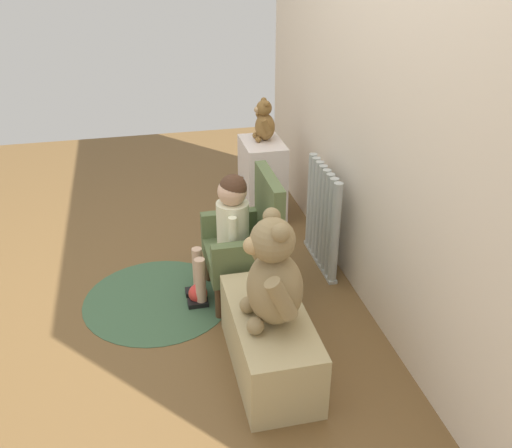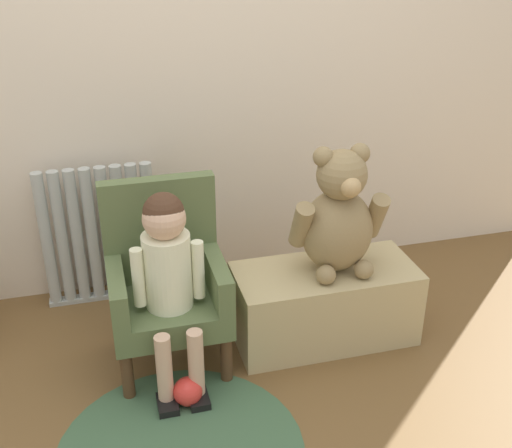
{
  "view_description": "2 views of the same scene",
  "coord_description": "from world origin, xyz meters",
  "px_view_note": "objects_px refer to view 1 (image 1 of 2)",
  "views": [
    {
      "loc": [
        2.42,
        -0.07,
        1.84
      ],
      "look_at": [
        0.1,
        0.45,
        0.57
      ],
      "focal_mm": 40.0,
      "sensor_mm": 36.0,
      "label": 1
    },
    {
      "loc": [
        -0.37,
        -1.57,
        1.57
      ],
      "look_at": [
        0.18,
        0.48,
        0.52
      ],
      "focal_mm": 45.0,
      "sensor_mm": 36.0,
      "label": 2
    }
  ],
  "objects_px": {
    "large_teddy_bear": "(273,276)",
    "floor_rug": "(158,299)",
    "low_bench": "(270,342)",
    "radiator": "(322,217)",
    "child_figure": "(228,220)",
    "small_dresser": "(262,180)",
    "small_teddy_bear": "(264,122)",
    "toy_ball": "(198,293)",
    "child_armchair": "(249,241)"
  },
  "relations": [
    {
      "from": "child_figure",
      "to": "toy_ball",
      "type": "bearing_deg",
      "value": -84.02
    },
    {
      "from": "large_teddy_bear",
      "to": "low_bench",
      "type": "bearing_deg",
      "value": -176.75
    },
    {
      "from": "child_figure",
      "to": "large_teddy_bear",
      "type": "relative_size",
      "value": 1.43
    },
    {
      "from": "small_dresser",
      "to": "floor_rug",
      "type": "distance_m",
      "value": 1.2
    },
    {
      "from": "large_teddy_bear",
      "to": "small_teddy_bear",
      "type": "bearing_deg",
      "value": 167.8
    },
    {
      "from": "child_armchair",
      "to": "toy_ball",
      "type": "distance_m",
      "value": 0.41
    },
    {
      "from": "radiator",
      "to": "low_bench",
      "type": "xyz_separation_m",
      "value": [
        0.84,
        -0.52,
        -0.15
      ]
    },
    {
      "from": "small_teddy_bear",
      "to": "toy_ball",
      "type": "relative_size",
      "value": 2.66
    },
    {
      "from": "radiator",
      "to": "large_teddy_bear",
      "type": "relative_size",
      "value": 1.23
    },
    {
      "from": "small_dresser",
      "to": "floor_rug",
      "type": "xyz_separation_m",
      "value": [
        0.86,
        -0.8,
        -0.27
      ]
    },
    {
      "from": "low_bench",
      "to": "radiator",
      "type": "bearing_deg",
      "value": 147.88
    },
    {
      "from": "child_armchair",
      "to": "floor_rug",
      "type": "bearing_deg",
      "value": -94.94
    },
    {
      "from": "small_dresser",
      "to": "floor_rug",
      "type": "bearing_deg",
      "value": -42.7
    },
    {
      "from": "large_teddy_bear",
      "to": "floor_rug",
      "type": "height_order",
      "value": "large_teddy_bear"
    },
    {
      "from": "child_figure",
      "to": "low_bench",
      "type": "relative_size",
      "value": 1.01
    },
    {
      "from": "small_teddy_bear",
      "to": "toy_ball",
      "type": "xyz_separation_m",
      "value": [
        0.96,
        -0.6,
        -0.62
      ]
    },
    {
      "from": "small_dresser",
      "to": "large_teddy_bear",
      "type": "bearing_deg",
      "value": -11.76
    },
    {
      "from": "small_dresser",
      "to": "small_teddy_bear",
      "type": "bearing_deg",
      "value": 150.88
    },
    {
      "from": "radiator",
      "to": "child_figure",
      "type": "bearing_deg",
      "value": -69.74
    },
    {
      "from": "radiator",
      "to": "small_dresser",
      "type": "xyz_separation_m",
      "value": [
        -0.69,
        -0.2,
        -0.03
      ]
    },
    {
      "from": "floor_rug",
      "to": "toy_ball",
      "type": "distance_m",
      "value": 0.23
    },
    {
      "from": "low_bench",
      "to": "child_figure",
      "type": "bearing_deg",
      "value": -173.45
    },
    {
      "from": "small_dresser",
      "to": "toy_ball",
      "type": "relative_size",
      "value": 5.28
    },
    {
      "from": "large_teddy_bear",
      "to": "toy_ball",
      "type": "xyz_separation_m",
      "value": [
        -0.64,
        -0.25,
        -0.48
      ]
    },
    {
      "from": "radiator",
      "to": "child_armchair",
      "type": "xyz_separation_m",
      "value": [
        0.22,
        -0.48,
        0.03
      ]
    },
    {
      "from": "child_figure",
      "to": "floor_rug",
      "type": "height_order",
      "value": "child_figure"
    },
    {
      "from": "large_teddy_bear",
      "to": "toy_ball",
      "type": "bearing_deg",
      "value": -158.27
    },
    {
      "from": "small_teddy_bear",
      "to": "floor_rug",
      "type": "relative_size",
      "value": 0.34
    },
    {
      "from": "small_dresser",
      "to": "large_teddy_bear",
      "type": "relative_size",
      "value": 1.09
    },
    {
      "from": "toy_ball",
      "to": "child_figure",
      "type": "bearing_deg",
      "value": 95.98
    },
    {
      "from": "small_dresser",
      "to": "toy_ball",
      "type": "xyz_separation_m",
      "value": [
        0.93,
        -0.58,
        -0.22
      ]
    },
    {
      "from": "small_dresser",
      "to": "low_bench",
      "type": "relative_size",
      "value": 0.77
    },
    {
      "from": "radiator",
      "to": "low_bench",
      "type": "distance_m",
      "value": 1.0
    },
    {
      "from": "radiator",
      "to": "floor_rug",
      "type": "xyz_separation_m",
      "value": [
        0.18,
        -0.99,
        -0.31
      ]
    },
    {
      "from": "child_figure",
      "to": "toy_ball",
      "type": "height_order",
      "value": "child_figure"
    },
    {
      "from": "radiator",
      "to": "small_teddy_bear",
      "type": "distance_m",
      "value": 0.83
    },
    {
      "from": "small_dresser",
      "to": "toy_ball",
      "type": "bearing_deg",
      "value": -32.01
    },
    {
      "from": "small_dresser",
      "to": "child_armchair",
      "type": "xyz_separation_m",
      "value": [
        0.91,
        -0.29,
        0.06
      ]
    },
    {
      "from": "radiator",
      "to": "floor_rug",
      "type": "height_order",
      "value": "radiator"
    },
    {
      "from": "child_figure",
      "to": "large_teddy_bear",
      "type": "distance_m",
      "value": 0.66
    },
    {
      "from": "low_bench",
      "to": "floor_rug",
      "type": "bearing_deg",
      "value": -144.63
    },
    {
      "from": "large_teddy_bear",
      "to": "small_teddy_bear",
      "type": "height_order",
      "value": "small_teddy_bear"
    },
    {
      "from": "radiator",
      "to": "child_figure",
      "type": "relative_size",
      "value": 0.86
    },
    {
      "from": "radiator",
      "to": "large_teddy_bear",
      "type": "xyz_separation_m",
      "value": [
        0.87,
        -0.52,
        0.22
      ]
    },
    {
      "from": "floor_rug",
      "to": "small_teddy_bear",
      "type": "bearing_deg",
      "value": 137.78
    },
    {
      "from": "toy_ball",
      "to": "low_bench",
      "type": "bearing_deg",
      "value": 22.81
    },
    {
      "from": "child_armchair",
      "to": "small_teddy_bear",
      "type": "bearing_deg",
      "value": 161.97
    },
    {
      "from": "child_figure",
      "to": "small_teddy_bear",
      "type": "bearing_deg",
      "value": 156.08
    },
    {
      "from": "child_armchair",
      "to": "large_teddy_bear",
      "type": "relative_size",
      "value": 1.39
    },
    {
      "from": "small_dresser",
      "to": "low_bench",
      "type": "distance_m",
      "value": 1.56
    }
  ]
}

